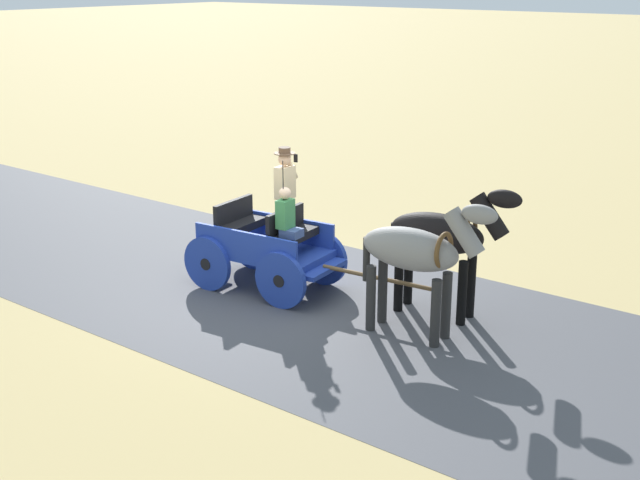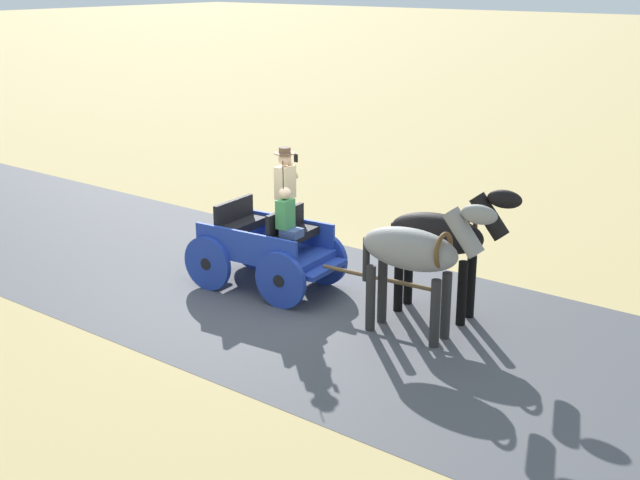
% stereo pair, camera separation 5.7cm
% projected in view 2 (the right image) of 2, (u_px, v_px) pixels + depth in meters
% --- Properties ---
extents(ground_plane, '(200.00, 200.00, 0.00)m').
position_uv_depth(ground_plane, '(279.00, 296.00, 14.28)').
color(ground_plane, tan).
extents(road_surface, '(5.85, 160.00, 0.01)m').
position_uv_depth(road_surface, '(279.00, 296.00, 14.28)').
color(road_surface, '#4C4C51').
rests_on(road_surface, ground).
extents(horse_drawn_carriage, '(1.63, 4.52, 2.50)m').
position_uv_depth(horse_drawn_carriage, '(269.00, 243.00, 14.43)').
color(horse_drawn_carriage, '#1E3899').
rests_on(horse_drawn_carriage, ground).
extents(horse_near_side, '(0.73, 2.14, 2.21)m').
position_uv_depth(horse_near_side, '(443.00, 237.00, 13.10)').
color(horse_near_side, black).
rests_on(horse_near_side, ground).
extents(horse_off_side, '(0.67, 2.14, 2.21)m').
position_uv_depth(horse_off_side, '(416.00, 253.00, 12.34)').
color(horse_off_side, gray).
rests_on(horse_off_side, ground).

